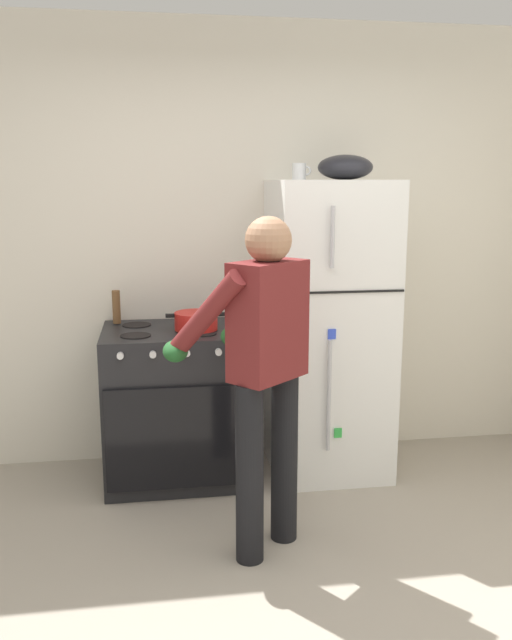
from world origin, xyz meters
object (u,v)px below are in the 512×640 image
object	(u,v)px
red_pot	(196,321)
coffee_mug	(300,172)
refrigerator	(328,329)
person_cook	(262,356)
pepper_mill	(116,307)
stove_range	(170,405)
mixing_bowl	(345,167)

from	to	relation	value
red_pot	coffee_mug	bearing A→B (deg)	9.19
refrigerator	red_pot	world-z (taller)	refrigerator
person_cook	red_pot	distance (m)	0.86
pepper_mill	coffee_mug	bearing A→B (deg)	-7.92
red_pot	pepper_mill	distance (m)	0.53
stove_range	red_pot	xyz separation A→B (m)	(0.16, -0.04, 0.51)
red_pot	coffee_mug	distance (m)	1.05
red_pot	refrigerator	bearing A→B (deg)	3.58
coffee_mug	mixing_bowl	bearing A→B (deg)	-10.99
refrigerator	coffee_mug	distance (m)	0.94
red_pot	pepper_mill	xyz separation A→B (m)	(-0.46, 0.25, 0.05)
red_pot	mixing_bowl	bearing A→B (deg)	3.27
red_pot	mixing_bowl	size ratio (longest dim) A/B	1.10
stove_range	mixing_bowl	size ratio (longest dim) A/B	2.88
stove_range	coffee_mug	size ratio (longest dim) A/B	8.16
mixing_bowl	red_pot	bearing A→B (deg)	-176.73
coffee_mug	stove_range	bearing A→B (deg)	-175.56
stove_range	person_cook	xyz separation A→B (m)	(0.41, -0.86, 0.50)
person_cook	mixing_bowl	size ratio (longest dim) A/B	5.05
stove_range	refrigerator	bearing A→B (deg)	0.60
stove_range	mixing_bowl	world-z (taller)	mixing_bowl
stove_range	person_cook	size ratio (longest dim) A/B	0.57
refrigerator	coffee_mug	size ratio (longest dim) A/B	15.69
refrigerator	person_cook	distance (m)	1.03
refrigerator	person_cook	bearing A→B (deg)	-122.18
red_pot	pepper_mill	bearing A→B (deg)	151.48
coffee_mug	pepper_mill	bearing A→B (deg)	172.08
person_cook	mixing_bowl	distance (m)	1.38
refrigerator	red_pot	distance (m)	0.80
refrigerator	stove_range	bearing A→B (deg)	-179.40
coffee_mug	refrigerator	bearing A→B (deg)	-15.83
stove_range	mixing_bowl	xyz separation A→B (m)	(1.04, 0.01, 1.38)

